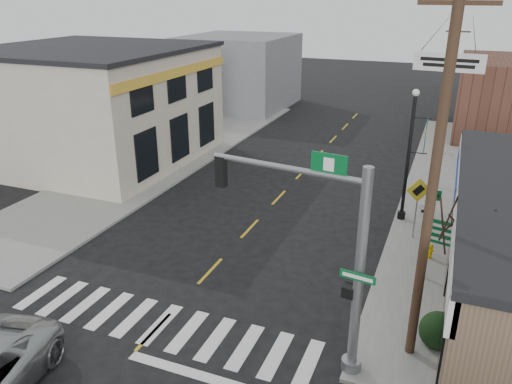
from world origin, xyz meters
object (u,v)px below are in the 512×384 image
at_px(traffic_signal_pole, 333,248).
at_px(bare_tree, 467,213).
at_px(fire_hydrant, 430,250).
at_px(utility_pole_far, 450,89).
at_px(dance_center_sign, 446,84).
at_px(guide_sign, 443,239).
at_px(lamp_post, 411,147).
at_px(utility_pole_near, 433,184).

distance_m(traffic_signal_pole, bare_tree, 4.67).
distance_m(traffic_signal_pole, fire_hydrant, 8.51).
bearing_deg(utility_pole_far, dance_center_sign, -91.16).
bearing_deg(guide_sign, utility_pole_far, 106.32).
xyz_separation_m(guide_sign, fire_hydrant, (-0.39, 1.60, -1.34)).
height_order(traffic_signal_pole, lamp_post, traffic_signal_pole).
bearing_deg(traffic_signal_pole, utility_pole_near, 39.44).
distance_m(lamp_post, bare_tree, 7.88).
bearing_deg(guide_sign, traffic_signal_pole, -101.14).
distance_m(fire_hydrant, bare_tree, 5.44).
bearing_deg(dance_center_sign, utility_pole_near, -82.56).
bearing_deg(bare_tree, traffic_signal_pole, -133.71).
bearing_deg(dance_center_sign, fire_hydrant, -80.76).
height_order(bare_tree, utility_pole_far, utility_pole_far).
xyz_separation_m(fire_hydrant, utility_pole_near, (-0.14, -6.09, 4.98)).
xyz_separation_m(traffic_signal_pole, guide_sign, (2.74, 5.86, -2.03)).
bearing_deg(guide_sign, utility_pole_near, -82.84).
xyz_separation_m(dance_center_sign, utility_pole_near, (0.32, -14.73, -0.19)).
xyz_separation_m(fire_hydrant, bare_tree, (0.88, -4.08, 3.50)).
distance_m(traffic_signal_pole, utility_pole_far, 22.62).
bearing_deg(lamp_post, utility_pole_far, 104.62).
bearing_deg(utility_pole_far, utility_pole_near, -89.36).
height_order(guide_sign, bare_tree, bare_tree).
relative_size(fire_hydrant, dance_center_sign, 0.08).
xyz_separation_m(utility_pole_near, utility_pole_far, (-0.17, 21.16, -1.11)).
distance_m(guide_sign, utility_pole_near, 5.81).
height_order(bare_tree, utility_pole_near, utility_pole_near).
bearing_deg(fire_hydrant, bare_tree, -77.81).
bearing_deg(guide_sign, bare_tree, -64.92).
xyz_separation_m(fire_hydrant, lamp_post, (-1.45, 3.44, 3.18)).
bearing_deg(utility_pole_near, fire_hydrant, 93.77).
relative_size(fire_hydrant, lamp_post, 0.10).
xyz_separation_m(bare_tree, utility_pole_far, (-1.19, 19.15, 0.38)).
xyz_separation_m(guide_sign, utility_pole_far, (-0.70, 16.67, 2.54)).
relative_size(bare_tree, utility_pole_near, 0.47).
xyz_separation_m(lamp_post, dance_center_sign, (0.99, 5.21, 2.00)).
relative_size(fire_hydrant, bare_tree, 0.13).
bearing_deg(lamp_post, guide_sign, -49.76).
relative_size(utility_pole_near, utility_pole_far, 1.26).
bearing_deg(lamp_post, traffic_signal_pole, -74.51).
height_order(guide_sign, dance_center_sign, dance_center_sign).
bearing_deg(guide_sign, dance_center_sign, 108.66).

